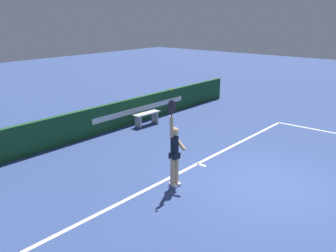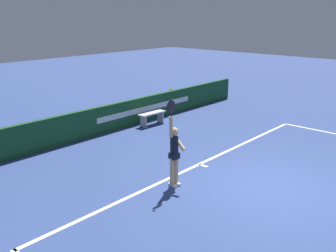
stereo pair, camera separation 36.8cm
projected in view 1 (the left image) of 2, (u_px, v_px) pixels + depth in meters
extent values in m
plane|color=navy|center=(268.00, 185.00, 9.95)|extent=(60.00, 60.00, 0.00)
cube|color=white|center=(197.00, 164.00, 11.34)|extent=(11.56, 0.11, 0.00)
cube|color=white|center=(202.00, 165.00, 11.25)|extent=(0.11, 0.30, 0.00)
cube|color=#164623|center=(97.00, 121.00, 13.99)|extent=(16.68, 0.18, 1.04)
cube|color=silver|center=(142.00, 109.00, 15.65)|extent=(5.26, 0.01, 0.22)
cylinder|color=tan|center=(176.00, 171.00, 9.86)|extent=(0.12, 0.12, 0.79)
cylinder|color=tan|center=(172.00, 172.00, 9.77)|extent=(0.12, 0.12, 0.79)
cube|color=white|center=(177.00, 183.00, 9.95)|extent=(0.13, 0.25, 0.07)
cube|color=white|center=(173.00, 185.00, 9.86)|extent=(0.13, 0.25, 0.07)
cylinder|color=black|center=(175.00, 147.00, 9.62)|extent=(0.21, 0.21, 0.56)
cube|color=black|center=(175.00, 155.00, 9.69)|extent=(0.26, 0.23, 0.16)
sphere|color=tan|center=(175.00, 131.00, 9.51)|extent=(0.21, 0.21, 0.21)
cylinder|color=tan|center=(172.00, 127.00, 9.40)|extent=(0.12, 0.11, 0.53)
cylinder|color=tan|center=(179.00, 143.00, 9.62)|extent=(0.16, 0.45, 0.35)
ellipsoid|color=black|center=(172.00, 107.00, 9.25)|extent=(0.33, 0.08, 0.38)
cylinder|color=black|center=(172.00, 114.00, 9.31)|extent=(0.03, 0.03, 0.18)
sphere|color=#C7DE2D|center=(171.00, 89.00, 9.15)|extent=(0.07, 0.07, 0.07)
cube|color=#B9B5B2|center=(147.00, 113.00, 15.15)|extent=(1.25, 0.41, 0.05)
cube|color=#B9B5B2|center=(138.00, 122.00, 14.89)|extent=(0.07, 0.32, 0.48)
cube|color=#B9B5B2|center=(155.00, 117.00, 15.55)|extent=(0.07, 0.32, 0.48)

